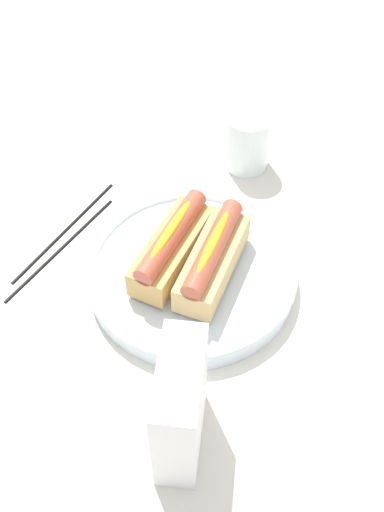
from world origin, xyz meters
name	(u,v)px	position (x,y,z in m)	size (l,w,h in m)	color
ground_plane	(200,274)	(0.00, 0.00, 0.00)	(2.40, 2.40, 0.00)	silver
serving_bowl	(192,273)	(0.02, -0.01, 0.02)	(0.27, 0.27, 0.03)	silver
hotdog_front	(172,246)	(0.02, -0.03, 0.06)	(0.15, 0.06, 0.06)	tan
hotdog_back	(213,258)	(0.01, 0.02, 0.06)	(0.15, 0.06, 0.06)	#DBB270
water_glass	(247,144)	(-0.23, -0.02, 0.04)	(0.07, 0.07, 0.09)	white
napkin_box	(180,407)	(0.22, 0.07, 0.07)	(0.11, 0.04, 0.15)	white
chopstick_near	(61,248)	(0.04, -0.19, 0.00)	(0.01, 0.01, 0.22)	black
chopstick_far	(65,230)	(0.01, -0.21, 0.00)	(0.01, 0.01, 0.22)	black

